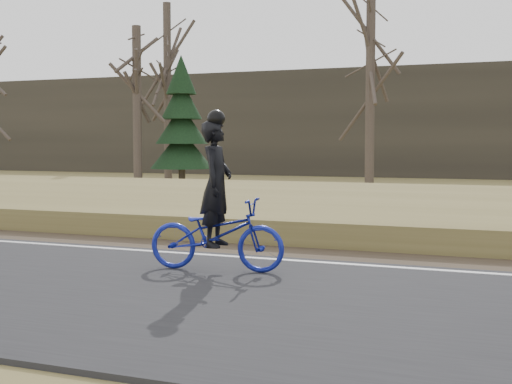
% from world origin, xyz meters
% --- Properties ---
extents(shoulder, '(120.00, 1.60, 0.04)m').
position_xyz_m(shoulder, '(0.00, 1.20, 0.02)').
color(shoulder, '#473A2B').
rests_on(shoulder, ground).
extents(embankment, '(120.00, 5.00, 0.44)m').
position_xyz_m(embankment, '(0.00, 4.20, 0.22)').
color(embankment, olive).
rests_on(embankment, ground).
extents(ballast, '(120.00, 3.00, 0.45)m').
position_xyz_m(ballast, '(0.00, 8.00, 0.23)').
color(ballast, slate).
rests_on(ballast, ground).
extents(railroad, '(120.00, 2.40, 0.29)m').
position_xyz_m(railroad, '(0.00, 8.00, 0.53)').
color(railroad, black).
rests_on(railroad, ballast).
extents(treeline_backdrop, '(120.00, 4.00, 6.00)m').
position_xyz_m(treeline_backdrop, '(0.00, 30.00, 3.00)').
color(treeline_backdrop, '#383328').
rests_on(treeline_backdrop, ground).
extents(cyclist, '(2.08, 0.95, 2.31)m').
position_xyz_m(cyclist, '(5.54, -1.01, 0.79)').
color(cyclist, navy).
rests_on(cyclist, road).
extents(bare_tree_left, '(0.36, 0.36, 8.22)m').
position_xyz_m(bare_tree_left, '(-6.15, 18.51, 4.11)').
color(bare_tree_left, '#50443B').
rests_on(bare_tree_left, ground).
extents(bare_tree_near_left, '(0.36, 0.36, 6.51)m').
position_xyz_m(bare_tree_near_left, '(-5.23, 14.39, 3.26)').
color(bare_tree_near_left, '#50443B').
rests_on(bare_tree_near_left, ground).
extents(bare_tree_center, '(0.36, 0.36, 7.84)m').
position_xyz_m(bare_tree_center, '(3.49, 17.37, 3.92)').
color(bare_tree_center, '#50443B').
rests_on(bare_tree_center, ground).
extents(conifer, '(2.60, 2.60, 5.49)m').
position_xyz_m(conifer, '(-4.02, 15.86, 2.60)').
color(conifer, '#50443B').
rests_on(conifer, ground).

